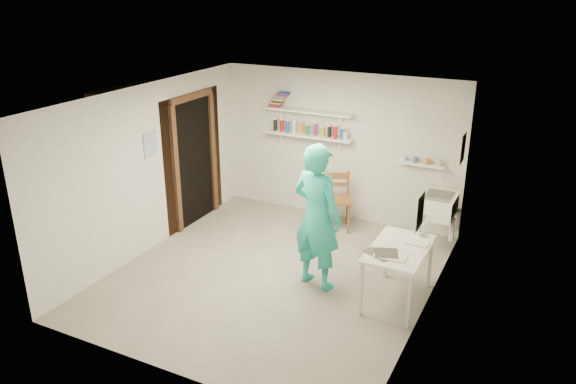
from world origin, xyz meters
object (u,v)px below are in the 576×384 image
at_px(work_table, 397,274).
at_px(man, 317,217).
at_px(wooden_chair, 335,199).
at_px(desk_lamp, 425,220).
at_px(belfast_sink, 438,205).
at_px(wall_clock, 321,187).

bearing_deg(work_table, man, -175.90).
xyz_separation_m(wooden_chair, desk_lamp, (1.65, -1.20, 0.44)).
xyz_separation_m(wooden_chair, work_table, (1.47, -1.64, -0.14)).
bearing_deg(work_table, belfast_sink, 86.09).
height_order(man, wooden_chair, man).
xyz_separation_m(work_table, desk_lamp, (0.18, 0.43, 0.58)).
xyz_separation_m(man, wall_clock, (-0.05, 0.21, 0.32)).
distance_m(wall_clock, work_table, 1.43).
distance_m(belfast_sink, wooden_chair, 1.60).
bearing_deg(desk_lamp, man, -157.38).
height_order(man, work_table, man).
bearing_deg(work_table, desk_lamp, 67.58).
distance_m(belfast_sink, desk_lamp, 1.20).
relative_size(man, wall_clock, 5.56).
bearing_deg(wooden_chair, belfast_sink, -25.76).
bearing_deg(man, desk_lamp, -143.59).
bearing_deg(man, work_table, -162.11).
height_order(belfast_sink, man, man).
distance_m(wooden_chair, work_table, 2.21).
height_order(belfast_sink, wooden_chair, wooden_chair).
height_order(wooden_chair, desk_lamp, desk_lamp).
xyz_separation_m(wall_clock, work_table, (1.10, -0.14, -0.91)).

